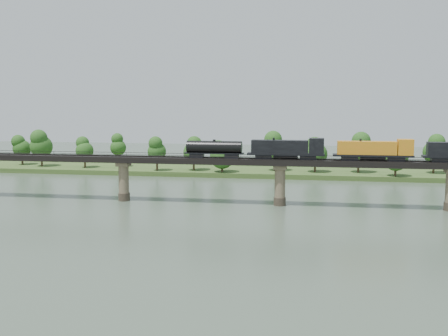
# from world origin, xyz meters

# --- Properties ---
(ground) EXTENTS (400.00, 400.00, 0.00)m
(ground) POSITION_xyz_m (0.00, 0.00, 0.00)
(ground) COLOR #3B4B3B
(ground) RESTS_ON ground
(far_bank) EXTENTS (300.00, 24.00, 1.60)m
(far_bank) POSITION_xyz_m (0.00, 85.00, 0.80)
(far_bank) COLOR #365120
(far_bank) RESTS_ON ground
(bridge) EXTENTS (236.00, 30.00, 11.50)m
(bridge) POSITION_xyz_m (0.00, 30.00, 5.46)
(bridge) COLOR #473A2D
(bridge) RESTS_ON ground
(bridge_superstructure) EXTENTS (220.00, 4.90, 0.75)m
(bridge_superstructure) POSITION_xyz_m (0.00, 30.00, 11.79)
(bridge_superstructure) COLOR black
(bridge_superstructure) RESTS_ON bridge
(far_treeline) EXTENTS (289.06, 17.54, 13.60)m
(far_treeline) POSITION_xyz_m (-8.21, 80.52, 8.83)
(far_treeline) COLOR #382619
(far_treeline) RESTS_ON far_bank
(freight_train) EXTENTS (75.58, 2.94, 5.20)m
(freight_train) POSITION_xyz_m (15.22, 30.00, 13.98)
(freight_train) COLOR black
(freight_train) RESTS_ON bridge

